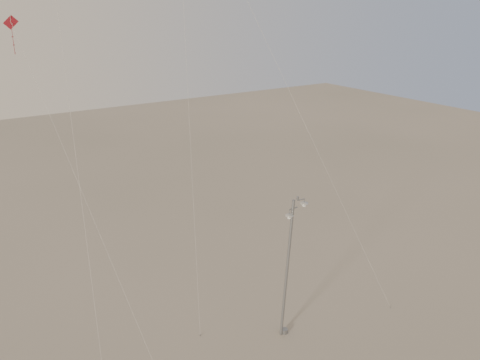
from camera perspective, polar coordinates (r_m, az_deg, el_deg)
street_lamp at (r=29.91m, az=5.97°, el=-10.23°), size 1.75×0.54×9.65m
kite_1 at (r=28.72m, az=-21.46°, el=19.50°), size 4.23×17.63×27.50m
kite_3 at (r=25.77m, az=-21.98°, el=6.70°), size 3.49×13.10×19.93m
kite_4 at (r=33.30m, az=4.20°, el=14.38°), size 6.47×12.36×23.82m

